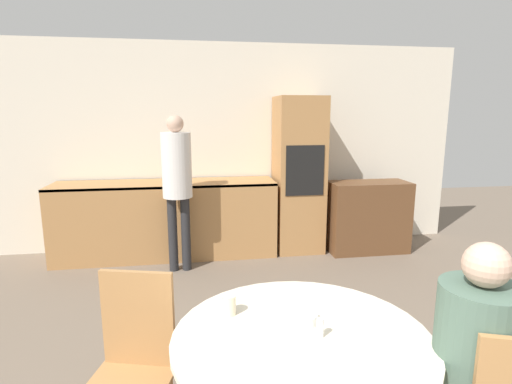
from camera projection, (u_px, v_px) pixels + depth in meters
name	position (u px, v px, depth m)	size (l,w,h in m)	color
wall_back	(232.00, 147.00, 5.17)	(6.02, 0.05, 2.60)	silver
kitchen_counter	(167.00, 218.00, 4.87)	(2.63, 0.60, 0.92)	#AD7A47
oven_unit	(298.00, 175.00, 5.03)	(0.58, 0.59, 1.94)	#AD7A47
sideboard	(368.00, 217.00, 5.05)	(0.99, 0.45, 0.89)	brown
chair_far_left	(133.00, 359.00, 2.00)	(0.49, 0.49, 0.95)	#AD7A47
person_seated	(479.00, 368.00, 1.62)	(0.33, 0.40, 1.24)	#262628
person_standing	(177.00, 176.00, 4.29)	(0.32, 0.32, 1.72)	#262628
cup	(229.00, 305.00, 1.93)	(0.07, 0.07, 0.10)	beige
bowl_near	(303.00, 318.00, 1.86)	(0.14, 0.14, 0.05)	white
salt_shaker	(320.00, 328.00, 1.74)	(0.03, 0.03, 0.09)	white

